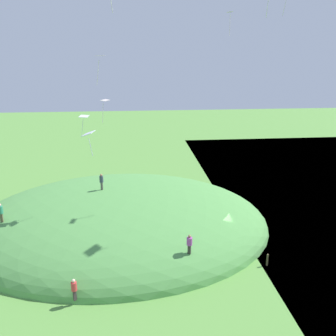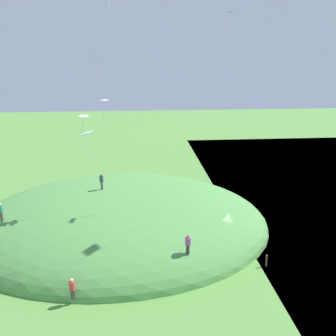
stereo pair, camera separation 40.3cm
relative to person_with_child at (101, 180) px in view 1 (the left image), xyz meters
The scene contains 12 objects.
ground_plane 12.36m from the person_with_child, 158.81° to the left, with size 160.00×160.00×0.00m, color #5B943F.
grass_hill 5.06m from the person_with_child, 162.75° to the left, with size 29.90×24.06×7.53m, color #549649.
person_with_child is the anchor object (origin of this frame).
person_watching_kites 9.34m from the person_with_child, 25.68° to the left, with size 0.50×0.50×1.74m.
person_near_shore 12.78m from the person_with_child, 85.11° to the left, with size 0.56×0.56×1.68m.
person_on_hilltop 12.25m from the person_with_child, 126.89° to the left, with size 0.60×0.60×1.61m.
kite_2 18.91m from the person_with_child, 169.28° to the left, with size 0.49×0.67×1.88m.
kite_5 15.07m from the person_with_child, 93.20° to the left, with size 0.76×0.99×1.40m.
kite_6 7.17m from the person_with_child, 71.44° to the left, with size 0.95×0.80×1.77m.
kite_7 12.44m from the person_with_child, 101.01° to the left, with size 0.85×1.18×2.21m.
kite_8 8.31m from the person_with_child, 110.02° to the left, with size 0.88×0.93×2.01m.
mooring_post 17.02m from the person_with_child, 147.25° to the left, with size 0.14×0.14×1.06m, color brown.
Camera 1 is at (7.27, 29.43, 16.58)m, focal length 38.30 mm.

